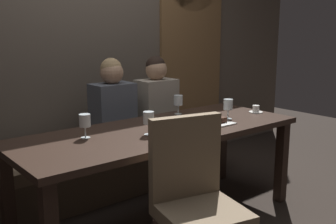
# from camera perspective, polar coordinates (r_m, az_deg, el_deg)

# --- Properties ---
(ground) EXTENTS (9.00, 9.00, 0.00)m
(ground) POSITION_cam_1_polar(r_m,az_deg,el_deg) (3.22, -0.95, -15.22)
(ground) COLOR black
(back_wall_tiled) EXTENTS (6.00, 0.12, 3.00)m
(back_wall_tiled) POSITION_cam_1_polar(r_m,az_deg,el_deg) (3.90, -12.47, 12.10)
(back_wall_tiled) COLOR brown
(back_wall_tiled) RESTS_ON ground
(arched_door) EXTENTS (0.90, 0.05, 2.55)m
(arched_door) POSITION_cam_1_polar(r_m,az_deg,el_deg) (4.62, 3.37, 10.58)
(arched_door) COLOR brown
(arched_door) RESTS_ON ground
(dining_table) EXTENTS (2.20, 0.84, 0.74)m
(dining_table) POSITION_cam_1_polar(r_m,az_deg,el_deg) (2.98, -0.99, -3.96)
(dining_table) COLOR black
(dining_table) RESTS_ON ground
(banquette_bench) EXTENTS (2.50, 0.44, 0.45)m
(banquette_bench) POSITION_cam_1_polar(r_m,az_deg,el_deg) (3.66, -7.84, -8.02)
(banquette_bench) COLOR #4A3C2E
(banquette_bench) RESTS_ON ground
(chair_near_side) EXTENTS (0.53, 0.53, 0.98)m
(chair_near_side) POSITION_cam_1_polar(r_m,az_deg,el_deg) (2.29, 3.83, -11.45)
(chair_near_side) COLOR #302119
(chair_near_side) RESTS_ON ground
(diner_redhead) EXTENTS (0.36, 0.24, 0.77)m
(diner_redhead) POSITION_cam_1_polar(r_m,az_deg,el_deg) (3.51, -7.89, 1.03)
(diner_redhead) COLOR #4C515B
(diner_redhead) RESTS_ON banquette_bench
(diner_bearded) EXTENTS (0.36, 0.24, 0.77)m
(diner_bearded) POSITION_cam_1_polar(r_m,az_deg,el_deg) (3.75, -1.67, 1.82)
(diner_bearded) COLOR #9E9384
(diner_bearded) RESTS_ON banquette_bench
(wine_glass_far_left) EXTENTS (0.08, 0.08, 0.16)m
(wine_glass_far_left) POSITION_cam_1_polar(r_m,az_deg,el_deg) (2.72, -11.78, -1.28)
(wine_glass_far_left) COLOR silver
(wine_glass_far_left) RESTS_ON dining_table
(wine_glass_near_right) EXTENTS (0.08, 0.08, 0.16)m
(wine_glass_near_right) POSITION_cam_1_polar(r_m,az_deg,el_deg) (2.75, -2.79, -1.00)
(wine_glass_near_right) COLOR silver
(wine_glass_near_right) RESTS_ON dining_table
(wine_glass_end_left) EXTENTS (0.08, 0.08, 0.16)m
(wine_glass_end_left) POSITION_cam_1_polar(r_m,az_deg,el_deg) (3.27, 8.57, 0.93)
(wine_glass_end_left) COLOR silver
(wine_glass_end_left) RESTS_ON dining_table
(wine_glass_near_left) EXTENTS (0.08, 0.08, 0.16)m
(wine_glass_near_left) POSITION_cam_1_polar(r_m,az_deg,el_deg) (3.42, 1.46, 1.55)
(wine_glass_near_left) COLOR silver
(wine_glass_near_left) RESTS_ON dining_table
(espresso_cup) EXTENTS (0.12, 0.12, 0.06)m
(espresso_cup) POSITION_cam_1_polar(r_m,az_deg,el_deg) (3.58, 12.41, 0.34)
(espresso_cup) COLOR white
(espresso_cup) RESTS_ON dining_table
(dessert_plate) EXTENTS (0.19, 0.19, 0.05)m
(dessert_plate) POSITION_cam_1_polar(r_m,az_deg,el_deg) (3.12, 7.42, -1.41)
(dessert_plate) COLOR white
(dessert_plate) RESTS_ON dining_table
(folded_napkin) EXTENTS (0.14, 0.14, 0.01)m
(folded_napkin) POSITION_cam_1_polar(r_m,az_deg,el_deg) (2.84, 5.75, -2.88)
(folded_napkin) COLOR silver
(folded_napkin) RESTS_ON dining_table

